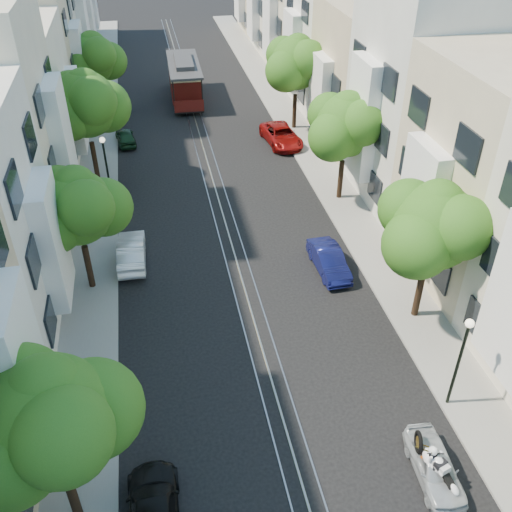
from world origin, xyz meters
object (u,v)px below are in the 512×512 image
tree_e_b (434,228)px  lamp_east (462,350)px  tree_e_c (347,127)px  lamp_west (106,161)px  parked_car_e_far (281,136)px  parked_car_e_near (435,466)px  sportbike_rider (434,464)px  tree_w_d (94,59)px  tree_w_c (86,106)px  parked_car_e_mid (329,261)px  tree_w_b (78,209)px  tree_w_a (51,422)px  cable_car (185,78)px  parked_car_w_far (125,137)px  parked_car_w_mid (131,251)px  tree_e_d (297,64)px

tree_e_b → lamp_east: 5.41m
tree_e_c → lamp_east: 16.10m
lamp_west → parked_car_e_far: bearing=28.5°
parked_car_e_near → sportbike_rider: bearing=-137.6°
tree_w_d → sportbike_rider: (11.38, -34.84, -3.73)m
tree_w_c → parked_car_e_mid: tree_w_c is taller
lamp_east → parked_car_e_far: size_ratio=0.91×
tree_e_c → lamp_west: tree_e_c is taller
tree_w_b → parked_car_e_near: size_ratio=1.97×
tree_w_b → tree_e_c: bearing=22.6°
tree_w_a → cable_car: size_ratio=0.82×
tree_w_c → parked_car_e_far: size_ratio=1.55×
tree_w_c → tree_w_d: bearing=90.0°
tree_w_c → parked_car_e_far: bearing=15.3°
cable_car → parked_car_e_mid: size_ratio=2.26×
cable_car → parked_car_e_mid: bearing=-78.3°
tree_e_b → tree_w_a: 16.01m
tree_w_d → parked_car_w_far: 6.92m
parked_car_w_mid → parked_car_e_near: bearing=124.9°
parked_car_e_near → tree_w_d: bearing=112.2°
tree_w_b → tree_w_d: size_ratio=0.96×
tree_e_d → parked_car_w_far: bearing=-178.6°
tree_e_b → tree_e_d: tree_e_d is taller
parked_car_e_near → parked_car_e_mid: (0.00, 11.84, 0.05)m
tree_e_c → cable_car: size_ratio=0.80×
tree_w_a → parked_car_e_far: 29.67m
parked_car_w_mid → tree_e_c: bearing=-160.1°
tree_e_c → tree_w_a: 23.05m
tree_w_b → lamp_east: size_ratio=1.51×
tree_w_a → lamp_west: tree_w_a is taller
tree_w_a → parked_car_e_near: bearing=-3.5°
tree_e_b → parked_car_w_mid: bearing=151.4°
tree_e_c → parked_car_e_far: size_ratio=1.42×
lamp_west → cable_car: lamp_west is taller
tree_w_d → parked_car_e_mid: 25.93m
tree_w_b → sportbike_rider: tree_w_b is taller
tree_w_c → parked_car_w_mid: tree_w_c is taller
tree_e_c → tree_w_c: (-14.40, 5.00, 0.47)m
sportbike_rider → parked_car_e_mid: 11.97m
tree_w_c → parked_car_w_mid: size_ratio=1.85×
tree_e_d → parked_car_e_far: 5.20m
tree_w_a → parked_car_e_far: tree_w_a is taller
lamp_west → parked_car_w_far: lamp_west is taller
tree_e_b → tree_e_c: (-0.00, 11.00, -0.13)m
tree_e_b → parked_car_w_far: size_ratio=2.15×
parked_car_e_mid → tree_w_a: bearing=-138.4°
tree_e_d → parked_car_e_near: bearing=-95.5°
tree_e_d → tree_w_a: 32.38m
parked_car_w_mid → parked_car_e_mid: bearing=165.8°
parked_car_e_near → tree_e_c: bearing=85.1°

